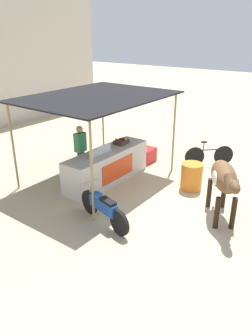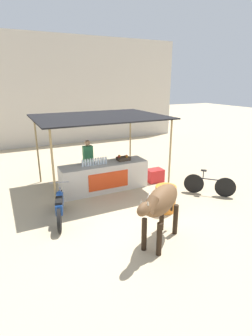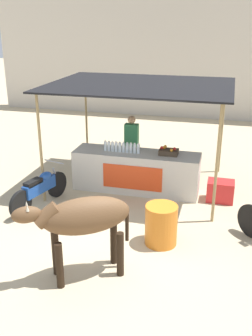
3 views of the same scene
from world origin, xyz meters
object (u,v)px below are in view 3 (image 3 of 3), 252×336
(vendor_behind_counter, at_px, (131,146))
(cow, at_px, (82,219))
(water_barrel, at_px, (161,225))
(stall_counter, at_px, (136,171))
(fruit_crate, at_px, (169,152))
(cooler_box, at_px, (220,191))
(motorcycle_parked, at_px, (40,188))

(vendor_behind_counter, bearing_deg, cow, -86.20)
(water_barrel, bearing_deg, stall_counter, 114.22)
(fruit_crate, relative_size, vendor_behind_counter, 0.27)
(vendor_behind_counter, bearing_deg, water_barrel, -66.22)
(cooler_box, relative_size, motorcycle_parked, 0.34)
(stall_counter, xyz_separation_m, cooler_box, (2.00, -0.10, -0.24))
(vendor_behind_counter, height_order, motorcycle_parked, vendor_behind_counter)
(cow, distance_m, motorcycle_parked, 2.86)
(fruit_crate, bearing_deg, motorcycle_parked, -150.85)
(vendor_behind_counter, height_order, cooler_box, vendor_behind_counter)
(cooler_box, distance_m, motorcycle_parked, 4.06)
(stall_counter, bearing_deg, motorcycle_parked, -142.93)
(fruit_crate, distance_m, vendor_behind_counter, 1.28)
(stall_counter, bearing_deg, fruit_crate, 4.17)
(stall_counter, relative_size, fruit_crate, 6.82)
(cow, bearing_deg, stall_counter, 89.55)
(cooler_box, bearing_deg, water_barrel, -114.85)
(water_barrel, xyz_separation_m, cow, (-1.04, -1.27, 0.65))
(stall_counter, height_order, vendor_behind_counter, vendor_behind_counter)
(vendor_behind_counter, relative_size, motorcycle_parked, 0.94)
(vendor_behind_counter, distance_m, cow, 4.28)
(motorcycle_parked, bearing_deg, cooler_box, 18.63)
(stall_counter, distance_m, cooler_box, 2.02)
(cooler_box, xyz_separation_m, water_barrel, (-0.99, -2.14, 0.14))
(cooler_box, height_order, motorcycle_parked, motorcycle_parked)
(cooler_box, bearing_deg, vendor_behind_counter, 159.82)
(motorcycle_parked, bearing_deg, vendor_behind_counter, 54.44)
(stall_counter, distance_m, fruit_crate, 0.93)
(stall_counter, relative_size, cow, 1.74)
(water_barrel, relative_size, cow, 0.45)
(cooler_box, distance_m, water_barrel, 2.37)
(cow, bearing_deg, fruit_crate, 77.66)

